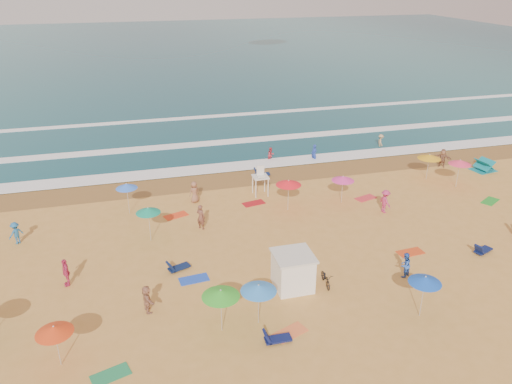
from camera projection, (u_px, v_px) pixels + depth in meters
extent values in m
plane|color=gold|center=(263.00, 253.00, 31.74)|extent=(220.00, 220.00, 0.00)
cube|color=#0C4756|center=(157.00, 53.00, 105.76)|extent=(220.00, 140.00, 0.18)
plane|color=olive|center=(224.00, 179.00, 42.75)|extent=(220.00, 220.00, 0.00)
cube|color=white|center=(218.00, 168.00, 44.92)|extent=(200.00, 2.20, 0.05)
cube|color=white|center=(205.00, 144.00, 51.09)|extent=(200.00, 1.60, 0.05)
cube|color=white|center=(191.00, 118.00, 59.90)|extent=(200.00, 1.20, 0.05)
cube|color=white|center=(293.00, 272.00, 27.96)|extent=(2.00, 2.00, 2.00)
cube|color=silver|center=(293.00, 256.00, 27.52)|extent=(2.20, 2.20, 0.12)
imported|color=black|center=(326.00, 278.00, 28.38)|extent=(0.71, 1.63, 0.83)
cone|color=#E63E13|center=(54.00, 330.00, 21.96)|extent=(1.67, 1.67, 0.35)
cone|color=blue|center=(425.00, 280.00, 25.08)|extent=(1.67, 1.67, 0.35)
cone|color=#F03596|center=(343.00, 178.00, 37.72)|extent=(1.72, 1.72, 0.35)
cone|color=#3286E4|center=(259.00, 288.00, 24.61)|extent=(1.82, 1.82, 0.35)
cone|color=#3875FF|center=(126.00, 186.00, 35.92)|extent=(1.55, 1.55, 0.35)
cone|color=gold|center=(429.00, 156.00, 41.96)|extent=(1.92, 1.92, 0.35)
cone|color=green|center=(221.00, 293.00, 24.03)|extent=(1.87, 1.87, 0.35)
cone|color=#12936F|center=(148.00, 210.00, 32.25)|extent=(1.61, 1.61, 0.35)
cone|color=#FF3861|center=(460.00, 162.00, 40.37)|extent=(1.78, 1.78, 0.35)
cone|color=#FC1A25|center=(289.00, 183.00, 36.46)|extent=(1.87, 1.87, 0.35)
cube|color=#0D1C45|center=(179.00, 267.00, 29.88)|extent=(1.41, 0.98, 0.34)
cube|color=#0F174C|center=(278.00, 339.00, 24.12)|extent=(1.31, 0.58, 0.34)
cube|color=#0E194A|center=(483.00, 250.00, 31.69)|extent=(1.41, 0.99, 0.34)
cube|color=#0E1E49|center=(262.00, 174.00, 43.40)|extent=(1.36, 0.71, 0.34)
cube|color=blue|center=(194.00, 279.00, 29.01)|extent=(1.78, 1.03, 0.03)
cube|color=#21844F|center=(111.00, 375.00, 22.19)|extent=(1.88, 1.34, 0.03)
cube|color=#F33F1B|center=(176.00, 216.00, 36.46)|extent=(1.89, 1.37, 0.03)
cube|color=orange|center=(290.00, 332.00, 24.79)|extent=(1.90, 1.41, 0.03)
cube|color=#B2161C|center=(254.00, 203.00, 38.37)|extent=(1.84, 1.18, 0.03)
cube|color=green|center=(490.00, 201.00, 38.72)|extent=(1.90, 1.61, 0.03)
cube|color=#DF4318|center=(410.00, 252.00, 31.75)|extent=(1.77, 1.00, 0.03)
cube|color=#DC333B|center=(366.00, 198.00, 39.24)|extent=(1.88, 1.32, 0.03)
imported|color=#C0303F|center=(271.00, 155.00, 46.81)|extent=(0.90, 0.82, 1.50)
imported|color=brown|center=(201.00, 217.00, 34.33)|extent=(0.77, 0.78, 1.81)
imported|color=#D23466|center=(66.00, 272.00, 28.20)|extent=(0.61, 1.06, 1.69)
imported|color=#21649D|center=(16.00, 233.00, 32.51)|extent=(1.12, 1.08, 1.53)
imported|color=#976245|center=(442.00, 158.00, 45.13)|extent=(1.44, 1.48, 1.69)
imported|color=#223BA2|center=(314.00, 154.00, 46.86)|extent=(0.62, 0.74, 1.74)
imported|color=#955F44|center=(194.00, 192.00, 38.27)|extent=(0.98, 0.83, 1.70)
imported|color=blue|center=(405.00, 265.00, 29.01)|extent=(0.94, 0.86, 1.55)
imported|color=tan|center=(381.00, 142.00, 50.19)|extent=(0.82, 1.14, 1.58)
imported|color=tan|center=(147.00, 299.00, 26.02)|extent=(0.74, 1.51, 1.56)
imported|color=#BE2F60|center=(385.00, 201.00, 36.64)|extent=(0.80, 1.22, 1.78)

